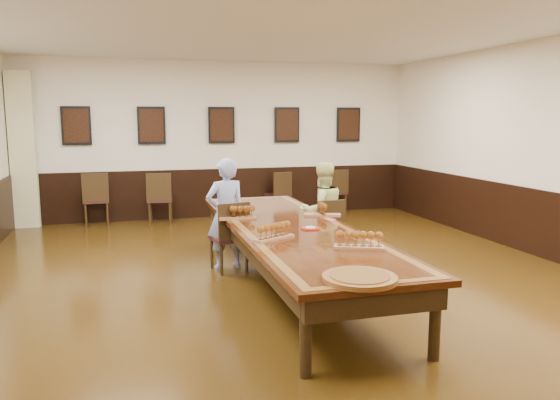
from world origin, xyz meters
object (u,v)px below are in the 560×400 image
object	(u,v)px
spare_chair_d	(334,191)
conference_table	(291,237)
person_man	(226,214)
spare_chair_a	(96,199)
chair_man	(229,236)
person_woman	(322,211)
chair_woman	(325,229)
spare_chair_c	(278,193)
carved_platter	(360,278)
spare_chair_b	(160,198)

from	to	relation	value
spare_chair_d	conference_table	world-z (taller)	spare_chair_d
person_man	conference_table	bearing A→B (deg)	110.33
spare_chair_a	person_man	size ratio (longest dim) A/B	0.67
chair_man	person_woman	size ratio (longest dim) A/B	0.67
chair_woman	spare_chair_d	xyz separation A→B (m)	(1.59, 3.71, 0.02)
chair_woman	person_woman	bearing A→B (deg)	-90.00
spare_chair_c	carved_platter	distance (m)	7.22
chair_woman	conference_table	size ratio (longest dim) A/B	0.18
spare_chair_c	person_man	xyz separation A→B (m)	(-1.79, -3.81, 0.30)
chair_woman	spare_chair_d	size ratio (longest dim) A/B	0.96
chair_man	spare_chair_a	world-z (taller)	spare_chair_a
chair_woman	conference_table	world-z (taller)	chair_woman
conference_table	spare_chair_d	bearing A→B (deg)	63.00
chair_man	carved_platter	world-z (taller)	chair_man
spare_chair_d	person_man	xyz separation A→B (m)	(-3.05, -3.75, 0.29)
person_man	person_woman	bearing A→B (deg)	173.81
spare_chair_c	person_man	world-z (taller)	person_man
conference_table	spare_chair_a	bearing A→B (deg)	117.98
spare_chair_c	spare_chair_d	size ratio (longest dim) A/B	0.98
person_man	spare_chair_a	bearing A→B (deg)	-74.69
chair_woman	spare_chair_c	size ratio (longest dim) A/B	0.98
spare_chair_d	person_man	bearing A→B (deg)	43.20
person_woman	carved_platter	world-z (taller)	person_woman
chair_woman	spare_chair_c	bearing A→B (deg)	-101.32
spare_chair_b	chair_woman	bearing A→B (deg)	129.03
person_man	conference_table	xyz separation A→B (m)	(0.63, -1.01, -0.15)
spare_chair_a	conference_table	distance (m)	5.33
spare_chair_b	carved_platter	size ratio (longest dim) A/B	1.60
chair_woman	chair_man	bearing A→B (deg)	-0.68
spare_chair_a	spare_chair_c	world-z (taller)	spare_chair_a
chair_man	spare_chair_a	bearing A→B (deg)	-75.05
chair_man	spare_chair_d	bearing A→B (deg)	-139.77
spare_chair_a	person_woman	distance (m)	4.88
chair_woman	person_woman	xyz separation A→B (m)	(-0.01, 0.10, 0.26)
spare_chair_b	spare_chair_d	xyz separation A→B (m)	(3.72, 0.22, -0.03)
chair_man	spare_chair_a	xyz separation A→B (m)	(-1.90, 3.80, 0.03)
chair_woman	spare_chair_c	world-z (taller)	spare_chair_c
chair_woman	conference_table	xyz separation A→B (m)	(-0.83, -1.05, 0.16)
person_woman	conference_table	world-z (taller)	person_woman
spare_chair_a	spare_chair_d	world-z (taller)	spare_chair_a
chair_man	spare_chair_c	xyz separation A→B (m)	(1.77, 3.91, -0.01)
person_woman	carved_platter	distance (m)	3.55
spare_chair_c	spare_chair_a	bearing A→B (deg)	-12.56
spare_chair_a	person_woman	bearing A→B (deg)	129.72
spare_chair_c	conference_table	size ratio (longest dim) A/B	0.19
spare_chair_c	conference_table	xyz separation A→B (m)	(-1.17, -4.82, 0.15)
chair_woman	spare_chair_b	bearing A→B (deg)	-64.80
spare_chair_c	person_man	size ratio (longest dim) A/B	0.61
chair_man	spare_chair_d	xyz separation A→B (m)	(3.03, 3.85, -0.00)
spare_chair_a	conference_table	size ratio (longest dim) A/B	0.20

